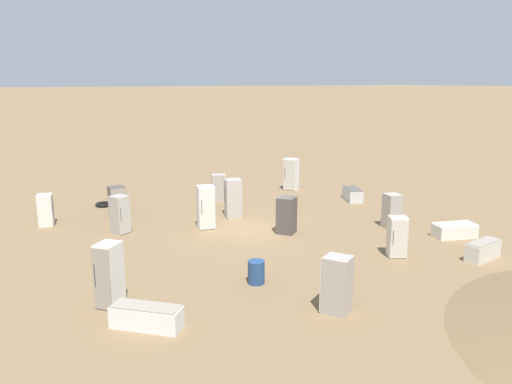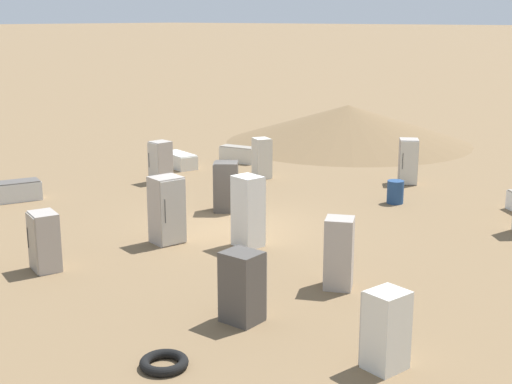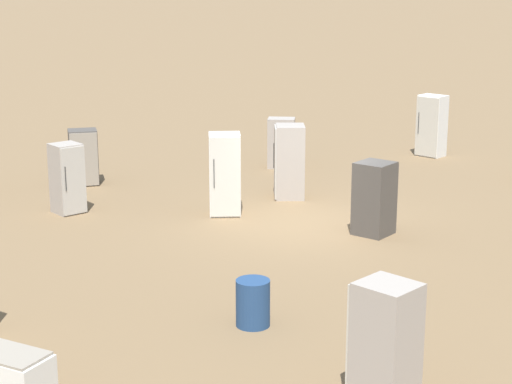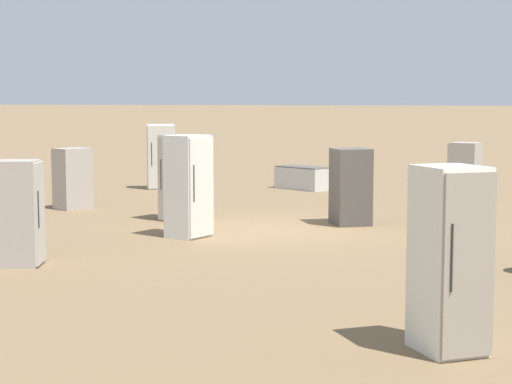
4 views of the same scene
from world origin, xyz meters
The scene contains 10 objects.
ground_plane centered at (0.00, 0.00, 0.00)m, with size 1000.00×1000.00×0.00m, color brown.
discarded_fridge_1 centered at (-2.61, -5.76, 0.77)m, with size 0.79×0.75×1.55m.
discarded_fridge_2 centered at (2.39, -7.62, 0.33)m, with size 1.82×1.34×0.67m.
discarded_fridge_4 centered at (2.39, 5.19, 0.83)m, with size 0.87×0.85×1.66m.
discarded_fridge_5 centered at (1.28, 1.63, 0.97)m, with size 0.78×0.83×1.94m.
discarded_fridge_6 centered at (2.45, -0.29, 0.93)m, with size 0.94×0.91×1.85m.
discarded_fridge_9 centered at (-1.05, -1.17, 0.80)m, with size 1.03×1.04×1.60m.
discarded_fridge_12 centered at (-4.69, 7.20, 0.96)m, with size 0.93×0.94×1.92m.
discarded_fridge_13 centered at (6.27, -6.05, 0.95)m, with size 0.98×0.93×1.90m.
discarded_fridge_14 centered at (5.87, -1.08, 0.73)m, with size 0.84×0.93×1.46m.
Camera 4 is at (-6.29, 15.89, 2.58)m, focal length 60.00 mm.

